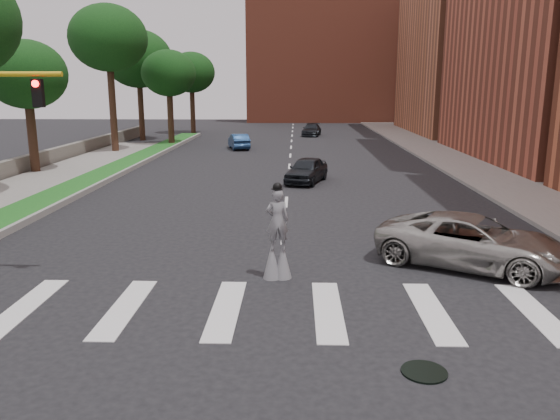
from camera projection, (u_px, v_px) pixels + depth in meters
The scene contains 18 objects.
ground_plane at pixel (275, 327), 12.73m from camera, with size 160.00×160.00×0.00m, color black.
grass_median at pixel (96, 178), 32.52m from camera, with size 2.00×60.00×0.25m, color #17531A.
median_curb at pixel (113, 178), 32.49m from camera, with size 0.20×60.00×0.28m, color gray.
sidewalk_right at pixel (475, 168), 36.71m from camera, with size 5.00×90.00×0.18m, color slate.
stone_wall at pixel (21, 166), 34.53m from camera, with size 0.50×56.00×1.10m, color #5D584F.
manhole at pixel (424, 372), 10.69m from camera, with size 0.90×0.90×0.04m, color black.
building_far at pixel (484, 45), 62.50m from camera, with size 16.00×22.00×20.00m, color #AE5F40.
building_backdrop at pixel (331, 63), 86.56m from camera, with size 26.00×14.00×18.00m, color #9C4731.
stilt_performer at pixel (277, 241), 15.73m from camera, with size 0.84×0.56×2.84m.
suv_crossing at pixel (472, 241), 16.84m from camera, with size 2.66×5.77×1.60m, color #A5A39C.
car_near at pixel (307, 170), 31.60m from camera, with size 1.72×4.28×1.46m, color black.
car_mid at pixel (239, 141), 48.39m from camera, with size 1.43×4.09×1.35m, color navy.
car_far at pixel (312, 130), 61.17m from camera, with size 1.87×4.61×1.34m, color black.
tree_3 at pixel (26, 75), 33.45m from camera, with size 4.95×4.95×8.28m.
tree_4 at pixel (108, 39), 43.66m from camera, with size 6.24×6.24×11.88m.
tree_5 at pixel (138, 59), 54.47m from camera, with size 6.74×6.74×10.98m.
tree_6 at pixel (169, 74), 49.95m from camera, with size 4.96×4.96×8.73m.
tree_7 at pixel (191, 73), 62.90m from camera, with size 5.46×5.46×9.32m.
Camera 1 is at (0.45, -11.79, 5.50)m, focal length 35.00 mm.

